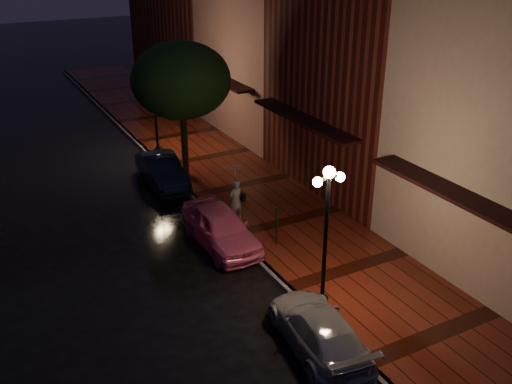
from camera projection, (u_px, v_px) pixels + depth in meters
ground at (234, 238)px, 20.26m from camera, size 120.00×120.00×0.00m
sidewalk at (288, 222)px, 21.20m from camera, size 4.50×60.00×0.15m
curb at (234, 236)px, 20.23m from camera, size 0.25×60.00×0.15m
storefront_mid at (368, 54)px, 22.59m from camera, size 5.00×8.00×11.00m
storefront_far at (269, 47)px, 29.42m from camera, size 5.00×8.00×9.00m
storefront_extra at (194, 15)px, 37.23m from camera, size 5.00×12.00×10.00m
streetlamp_near at (326, 231)px, 15.32m from camera, size 0.96×0.36×4.31m
streetlamp_far at (155, 105)px, 26.55m from camera, size 0.96×0.36×4.31m
street_tree at (182, 83)px, 23.56m from camera, size 4.16×4.16×5.80m
pink_car at (220, 227)px, 19.55m from camera, size 1.66×4.04×1.37m
navy_car at (162, 171)px, 24.30m from camera, size 1.52×3.97×1.29m
silver_car at (319, 330)px, 14.67m from camera, size 2.14×4.16×1.15m
woman_with_umbrella at (236, 184)px, 20.67m from camera, size 0.91×0.93×2.20m
parking_meter at (277, 222)px, 19.25m from camera, size 0.16×0.14×1.41m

